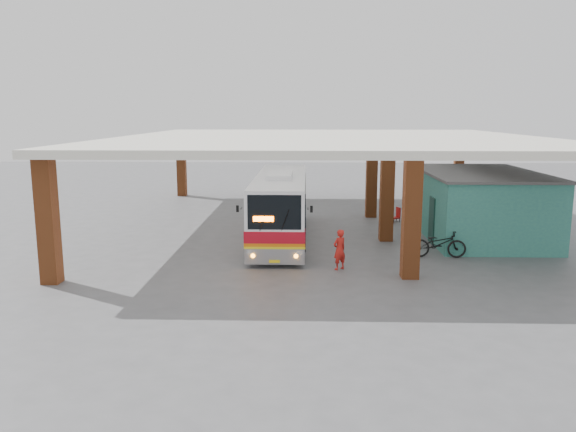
% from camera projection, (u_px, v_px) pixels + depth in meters
% --- Properties ---
extents(ground, '(90.00, 90.00, 0.00)m').
position_uv_depth(ground, '(323.00, 256.00, 23.13)').
color(ground, '#515154').
rests_on(ground, ground).
extents(brick_columns, '(20.10, 21.60, 4.35)m').
position_uv_depth(brick_columns, '(349.00, 188.00, 27.61)').
color(brick_columns, '#984A21').
rests_on(brick_columns, ground).
extents(canopy_roof, '(21.00, 23.00, 0.30)m').
position_uv_depth(canopy_roof, '(329.00, 139.00, 28.69)').
color(canopy_roof, silver).
rests_on(canopy_roof, brick_columns).
extents(shop_building, '(5.20, 8.20, 3.11)m').
position_uv_depth(shop_building, '(479.00, 204.00, 26.56)').
color(shop_building, '#2D726D').
rests_on(shop_building, ground).
extents(coach_bus, '(2.35, 10.93, 3.18)m').
position_uv_depth(coach_bus, '(281.00, 205.00, 26.16)').
color(coach_bus, white).
rests_on(coach_bus, ground).
extents(motorcycle, '(2.25, 0.92, 1.16)m').
position_uv_depth(motorcycle, '(439.00, 244.00, 22.79)').
color(motorcycle, black).
rests_on(motorcycle, ground).
extents(pedestrian, '(0.67, 0.63, 1.54)m').
position_uv_depth(pedestrian, '(340.00, 250.00, 20.99)').
color(pedestrian, red).
rests_on(pedestrian, ground).
extents(red_chair, '(0.54, 0.54, 0.79)m').
position_uv_depth(red_chair, '(397.00, 215.00, 30.37)').
color(red_chair, '#B01412').
rests_on(red_chair, ground).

